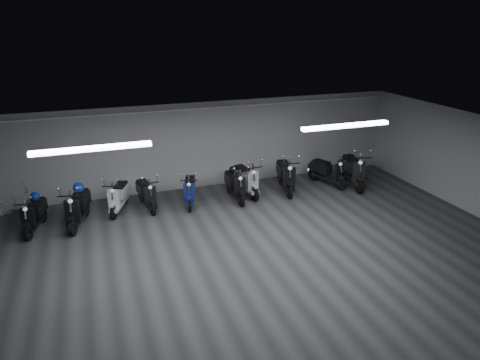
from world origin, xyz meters
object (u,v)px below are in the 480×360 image
object	(u,v)px
scooter_1	(77,202)
bicycle	(6,204)
scooter_2	(118,192)
scooter_3	(146,189)
helmet_0	(35,197)
scooter_9	(354,165)
scooter_8	(328,167)
helmet_1	(78,188)
helmet_2	(233,170)
scooter_6	(246,175)
scooter_5	(235,180)
scooter_7	(286,170)
scooter_0	(33,210)
scooter_4	(190,186)

from	to	relation	value
scooter_1	bicycle	size ratio (longest dim) A/B	0.89
scooter_2	scooter_1	bearing A→B (deg)	-131.05
scooter_2	scooter_3	size ratio (longest dim) A/B	1.00
helmet_0	scooter_9	bearing A→B (deg)	-1.19
scooter_8	scooter_3	bearing A→B (deg)	159.27
helmet_0	helmet_1	world-z (taller)	helmet_1
scooter_2	helmet_2	xyz separation A→B (m)	(3.43, -0.06, 0.29)
bicycle	scooter_6	bearing A→B (deg)	-106.92
helmet_1	scooter_5	bearing A→B (deg)	0.30
scooter_3	scooter_6	distance (m)	3.10
scooter_1	scooter_5	xyz separation A→B (m)	(4.52, 0.26, -0.05)
scooter_1	helmet_0	world-z (taller)	scooter_1
scooter_1	scooter_7	world-z (taller)	scooter_7
scooter_8	helmet_2	world-z (taller)	scooter_8
bicycle	helmet_1	xyz separation A→B (m)	(1.85, -0.28, 0.32)
scooter_5	helmet_2	world-z (taller)	scooter_5
scooter_7	scooter_5	bearing A→B (deg)	-163.42
scooter_0	scooter_9	size ratio (longest dim) A/B	0.82
scooter_2	scooter_5	xyz separation A→B (m)	(3.43, -0.30, 0.03)
scooter_4	scooter_5	world-z (taller)	scooter_5
scooter_2	scooter_4	xyz separation A→B (m)	(2.04, -0.20, -0.01)
scooter_3	bicycle	distance (m)	3.65
scooter_4	helmet_2	xyz separation A→B (m)	(1.39, 0.14, 0.30)
scooter_2	bicycle	xyz separation A→B (m)	(-2.87, -0.04, 0.05)
scooter_0	scooter_5	world-z (taller)	scooter_5
scooter_0	scooter_2	world-z (taller)	same
scooter_1	scooter_0	bearing A→B (deg)	-166.17
scooter_8	helmet_0	bearing A→B (deg)	161.12
scooter_3	scooter_8	xyz separation A→B (m)	(5.93, -0.10, 0.03)
scooter_0	scooter_1	xyz separation A→B (m)	(1.08, -0.03, 0.07)
bicycle	helmet_0	world-z (taller)	bicycle
scooter_8	helmet_2	bearing A→B (deg)	158.22
bicycle	helmet_1	world-z (taller)	bicycle
scooter_3	helmet_2	bearing A→B (deg)	-7.80
scooter_2	scooter_5	bearing A→B (deg)	16.82
scooter_0	scooter_8	xyz separation A→B (m)	(8.88, 0.35, 0.03)
scooter_3	scooter_8	distance (m)	5.93
helmet_1	scooter_3	bearing A→B (deg)	7.64
helmet_2	scooter_6	bearing A→B (deg)	5.18
scooter_7	scooter_6	bearing A→B (deg)	-174.09
scooter_3	bicycle	world-z (taller)	bicycle
scooter_3	scooter_9	xyz separation A→B (m)	(6.69, -0.43, 0.13)
scooter_3	scooter_2	bearing A→B (deg)	166.19
scooter_4	scooter_3	bearing A→B (deg)	-170.71
scooter_8	helmet_2	size ratio (longest dim) A/B	7.33
helmet_0	scooter_3	bearing A→B (deg)	4.65
scooter_4	scooter_6	xyz separation A→B (m)	(1.84, 0.18, 0.07)
scooter_0	scooter_1	bearing A→B (deg)	12.61
scooter_1	scooter_9	world-z (taller)	scooter_9
helmet_0	helmet_1	size ratio (longest dim) A/B	0.86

